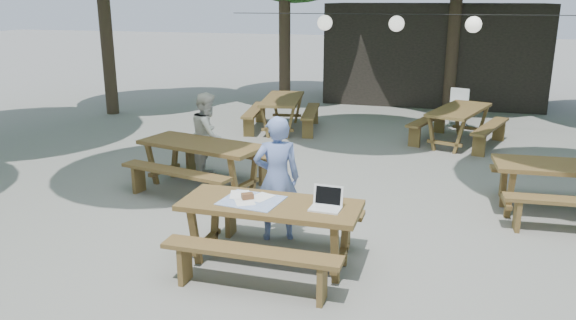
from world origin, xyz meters
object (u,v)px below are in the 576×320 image
(main_picnic_table, at_px, (270,233))
(woman, at_px, (277,179))
(picnic_table_nw, at_px, (202,165))
(second_person, at_px, (208,135))
(plastic_chair, at_px, (455,116))

(main_picnic_table, xyz_separation_m, woman, (-0.15, 0.73, 0.40))
(picnic_table_nw, height_order, second_person, second_person)
(woman, relative_size, second_person, 1.10)
(plastic_chair, bearing_deg, second_person, -108.64)
(picnic_table_nw, xyz_separation_m, second_person, (-0.18, 0.66, 0.33))
(main_picnic_table, xyz_separation_m, plastic_chair, (1.96, 8.01, -0.13))
(main_picnic_table, relative_size, picnic_table_nw, 0.91)
(picnic_table_nw, bearing_deg, plastic_chair, 69.32)
(main_picnic_table, xyz_separation_m, picnic_table_nw, (-1.88, 2.25, 0.00))
(picnic_table_nw, relative_size, woman, 1.40)
(picnic_table_nw, height_order, woman, woman)
(plastic_chair, bearing_deg, picnic_table_nw, -104.08)
(picnic_table_nw, distance_m, plastic_chair, 6.92)
(main_picnic_table, relative_size, plastic_chair, 2.22)
(woman, xyz_separation_m, second_person, (-1.91, 2.18, -0.07))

